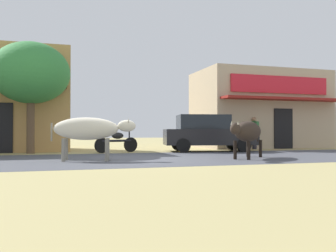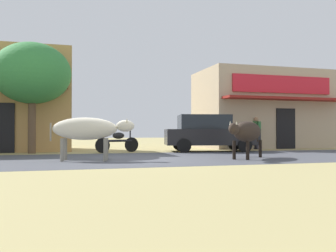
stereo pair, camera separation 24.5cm
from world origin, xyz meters
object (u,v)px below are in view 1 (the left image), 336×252
(roadside_tree, at_px, (31,73))
(pedestrian_by_shop, at_px, (254,130))
(parked_hatchback_car, at_px, (207,133))
(parked_motorcycle, at_px, (117,141))
(cow_far_dark, at_px, (248,132))
(cow_near_brown, at_px, (88,129))

(roadside_tree, height_order, pedestrian_by_shop, roadside_tree)
(parked_hatchback_car, relative_size, parked_motorcycle, 2.23)
(roadside_tree, bearing_deg, cow_far_dark, -35.21)
(pedestrian_by_shop, bearing_deg, cow_far_dark, -122.25)
(parked_hatchback_car, xyz_separation_m, pedestrian_by_shop, (3.11, 1.21, 0.11))
(parked_motorcycle, xyz_separation_m, pedestrian_by_shop, (7.15, 0.91, 0.48))
(roadside_tree, bearing_deg, cow_near_brown, -66.79)
(pedestrian_by_shop, bearing_deg, cow_near_brown, -149.65)
(cow_far_dark, relative_size, pedestrian_by_shop, 1.37)
(parked_motorcycle, relative_size, pedestrian_by_shop, 1.19)
(roadside_tree, relative_size, cow_far_dark, 2.03)
(roadside_tree, bearing_deg, parked_hatchback_car, -4.36)
(parked_hatchback_car, relative_size, pedestrian_by_shop, 2.65)
(pedestrian_by_shop, bearing_deg, parked_motorcycle, -172.78)
(parked_motorcycle, relative_size, cow_near_brown, 0.76)
(cow_near_brown, bearing_deg, cow_far_dark, -5.87)
(parked_hatchback_car, bearing_deg, cow_far_dark, -95.83)
(parked_hatchback_car, xyz_separation_m, parked_motorcycle, (-4.04, 0.31, -0.37))
(parked_hatchback_car, height_order, cow_far_dark, parked_hatchback_car)
(roadside_tree, bearing_deg, parked_motorcycle, -4.35)
(parked_hatchback_car, xyz_separation_m, cow_far_dark, (-0.45, -4.43, 0.04))
(roadside_tree, bearing_deg, pedestrian_by_shop, 3.44)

